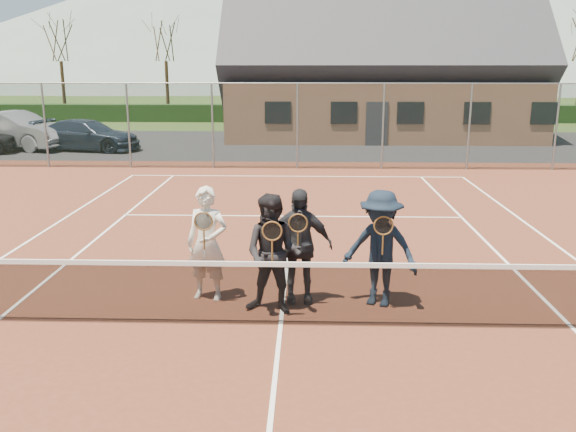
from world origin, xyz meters
The scene contains 20 objects.
ground centered at (0.00, 20.00, 0.00)m, with size 220.00×220.00×0.00m, color #2E4719.
court_surface centered at (0.00, 0.00, 0.01)m, with size 30.00×30.00×0.02m, color #562819.
tarmac_carpark centered at (-4.00, 20.00, 0.01)m, with size 40.00×12.00×0.01m, color black.
hedge_row centered at (0.00, 32.00, 0.55)m, with size 40.00×1.20×1.10m, color black.
hill_west centered at (-25.00, 95.00, 9.00)m, with size 110.00×110.00×18.00m, color slate.
hill_centre centered at (20.00, 95.00, 11.00)m, with size 120.00×120.00×22.00m, color slate.
car_b centered at (-12.45, 18.34, 0.82)m, with size 1.74×4.99×1.65m, color gray.
car_c centered at (-9.15, 18.03, 0.66)m, with size 1.86×4.58×1.33m, color #1C2738.
court_markings centered at (0.00, 0.00, 0.02)m, with size 11.03×23.83×0.01m.
tennis_net centered at (0.00, 0.00, 0.54)m, with size 11.68×0.08×1.10m.
perimeter_fence centered at (0.00, 13.50, 1.52)m, with size 30.07×0.07×3.02m.
clubhouse centered at (4.00, 24.00, 3.99)m, with size 15.60×8.20×7.70m.
tree_a centered at (-16.00, 33.00, 5.79)m, with size 3.20×3.20×7.77m.
tree_b centered at (-9.00, 33.00, 5.79)m, with size 3.20×3.20×7.77m.
tree_c centered at (2.00, 33.00, 5.79)m, with size 3.20×3.20×7.77m.
tree_d centered at (12.00, 33.00, 5.79)m, with size 3.20×3.20×7.77m.
player_a centered at (-1.19, 1.00, 0.92)m, with size 0.73×0.56×1.80m.
player_b centered at (-0.13, 0.48, 0.92)m, with size 1.01×0.87×1.80m.
player_c centered at (0.23, 0.94, 0.92)m, with size 1.08×0.53×1.80m.
player_d centered at (1.48, 0.83, 0.92)m, with size 1.33×1.06×1.80m.
Camera 1 is at (0.37, -8.04, 3.63)m, focal length 38.00 mm.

